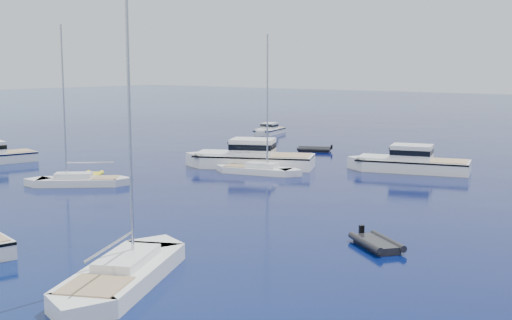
{
  "coord_description": "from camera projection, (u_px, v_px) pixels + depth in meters",
  "views": [
    {
      "loc": [
        26.2,
        -12.06,
        9.22
      ],
      "look_at": [
        -4.41,
        26.95,
        2.2
      ],
      "focal_mm": 47.64,
      "sensor_mm": 36.0,
      "label": 1
    }
  ],
  "objects": [
    {
      "name": "motor_cruiser_centre",
      "position": [
        250.0,
        167.0,
        61.2
      ],
      "size": [
        13.01,
        9.04,
        3.31
      ],
      "primitive_type": null,
      "rotation": [
        0.0,
        0.0,
        2.03
      ],
      "color": "white",
      "rests_on": "ground"
    },
    {
      "name": "motor_cruiser_distant",
      "position": [
        409.0,
        171.0,
        58.84
      ],
      "size": [
        11.84,
        6.67,
        2.97
      ],
      "primitive_type": null,
      "rotation": [
        0.0,
        0.0,
        1.87
      ],
      "color": "white",
      "rests_on": "ground"
    },
    {
      "name": "motor_cruiser_horizon",
      "position": [
        269.0,
        134.0,
        90.24
      ],
      "size": [
        3.83,
        7.56,
        1.9
      ],
      "primitive_type": null,
      "rotation": [
        0.0,
        0.0,
        3.37
      ],
      "color": "white",
      "rests_on": "ground"
    },
    {
      "name": "sailboat_mid_r",
      "position": [
        123.0,
        283.0,
        28.85
      ],
      "size": [
        7.68,
        11.47,
        16.67
      ],
      "primitive_type": null,
      "rotation": [
        0.0,
        0.0,
        0.46
      ],
      "color": "white",
      "rests_on": "ground"
    },
    {
      "name": "sailboat_mid_l",
      "position": [
        78.0,
        185.0,
        52.06
      ],
      "size": [
        7.89,
        7.36,
        12.6
      ],
      "primitive_type": null,
      "rotation": [
        0.0,
        0.0,
        2.3
      ],
      "color": "silver",
      "rests_on": "ground"
    },
    {
      "name": "sailboat_centre",
      "position": [
        258.0,
        174.0,
        57.64
      ],
      "size": [
        8.51,
        4.15,
        12.11
      ],
      "primitive_type": null,
      "rotation": [
        0.0,
        0.0,
        4.97
      ],
      "color": "white",
      "rests_on": "ground"
    },
    {
      "name": "tender_yellow",
      "position": [
        91.0,
        179.0,
        55.06
      ],
      "size": [
        3.26,
        3.55,
        0.95
      ],
      "primitive_type": null,
      "rotation": [
        0.0,
        0.0,
        0.63
      ],
      "color": "yellow",
      "rests_on": "ground"
    },
    {
      "name": "tender_grey_near",
      "position": [
        376.0,
        247.0,
        34.42
      ],
      "size": [
        3.97,
        3.59,
        0.95
      ],
      "primitive_type": null,
      "rotation": [
        0.0,
        0.0,
        4.1
      ],
      "color": "black",
      "rests_on": "ground"
    },
    {
      "name": "tender_grey_far",
      "position": [
        314.0,
        151.0,
        72.3
      ],
      "size": [
        4.2,
        3.45,
        0.95
      ],
      "primitive_type": null,
      "rotation": [
        0.0,
        0.0,
        2.03
      ],
      "color": "black",
      "rests_on": "ground"
    }
  ]
}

